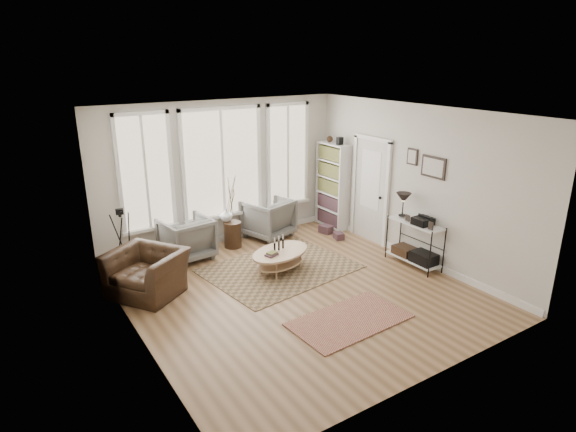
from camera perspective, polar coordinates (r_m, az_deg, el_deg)
room at (r=7.55m, az=1.21°, el=0.95°), size 5.50×5.54×2.90m
bay_window at (r=9.77m, az=-7.77°, el=5.94°), size 4.14×0.12×2.24m
door at (r=10.01m, az=9.76°, el=3.30°), size 0.09×1.06×2.22m
bookcase at (r=10.76m, az=5.34°, el=3.63°), size 0.31×0.85×2.06m
low_shelf at (r=9.11m, az=14.76°, el=-2.66°), size 0.38×1.08×1.30m
wall_art at (r=8.88m, az=16.22°, el=5.90°), size 0.04×0.88×0.44m
rug_main at (r=8.83m, az=-0.93°, el=-6.25°), size 2.79×2.24×0.01m
rug_runner at (r=7.28m, az=7.30°, el=-12.12°), size 1.80×1.06×0.01m
coffee_table at (r=8.64m, az=-0.95°, el=-4.70°), size 1.39×1.10×0.56m
armchair_left at (r=9.34m, az=-11.95°, el=-2.61°), size 0.95×0.98×0.81m
armchair_right at (r=10.23m, az=-2.40°, el=-0.25°), size 1.12×1.14×0.83m
side_table at (r=9.64m, az=-6.66°, el=0.31°), size 0.35×0.35×1.48m
vase at (r=9.74m, az=-7.33°, el=0.14°), size 0.31×0.31×0.26m
accent_chair at (r=8.16m, az=-16.44°, el=-6.46°), size 1.48×1.45×0.73m
tripod_camera at (r=8.70m, az=-18.90°, el=-3.54°), size 0.45×0.45×1.28m
book_stack_near at (r=10.58m, az=4.51°, el=-1.56°), size 0.27×0.31×0.17m
book_stack_far at (r=10.25m, az=6.02°, el=-2.35°), size 0.22×0.26×0.14m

